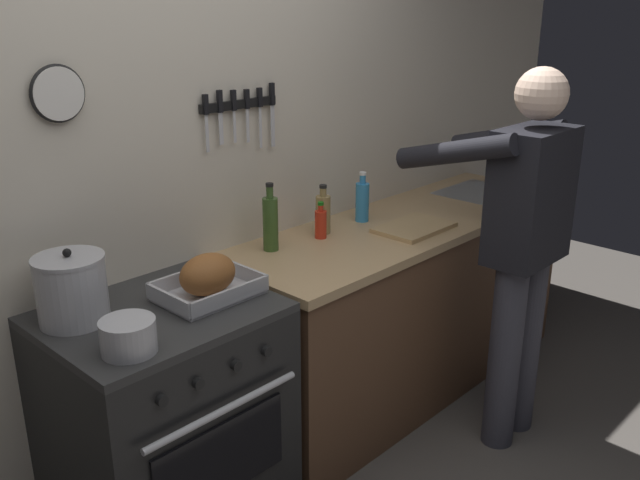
% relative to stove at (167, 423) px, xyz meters
% --- Properties ---
extents(wall_back, '(6.00, 0.13, 2.60)m').
position_rel_stove_xyz_m(wall_back, '(0.22, 0.36, 0.85)').
color(wall_back, beige).
rests_on(wall_back, ground).
extents(counter_block, '(2.03, 0.65, 0.90)m').
position_rel_stove_xyz_m(counter_block, '(1.43, 0.00, 0.01)').
color(counter_block, brown).
rests_on(counter_block, ground).
extents(stove, '(0.76, 0.67, 0.90)m').
position_rel_stove_xyz_m(stove, '(0.00, 0.00, 0.00)').
color(stove, black).
rests_on(stove, ground).
extents(person_cook, '(0.51, 0.63, 1.66)m').
position_rel_stove_xyz_m(person_cook, '(1.41, -0.60, 0.50)').
color(person_cook, '#383842').
rests_on(person_cook, ground).
extents(roasting_pan, '(0.35, 0.26, 0.16)m').
position_rel_stove_xyz_m(roasting_pan, '(0.19, -0.03, 0.52)').
color(roasting_pan, '#B7B7BC').
rests_on(roasting_pan, stove).
extents(stock_pot, '(0.23, 0.23, 0.25)m').
position_rel_stove_xyz_m(stock_pot, '(-0.23, 0.12, 0.56)').
color(stock_pot, '#B7B7BC').
rests_on(stock_pot, stove).
extents(saucepan, '(0.17, 0.17, 0.10)m').
position_rel_stove_xyz_m(saucepan, '(-0.22, -0.19, 0.50)').
color(saucepan, '#B7B7BC').
rests_on(saucepan, stove).
extents(cutting_board, '(0.36, 0.24, 0.02)m').
position_rel_stove_xyz_m(cutting_board, '(1.31, -0.12, 0.46)').
color(cutting_board, tan).
rests_on(cutting_board, counter_block).
extents(bottle_olive_oil, '(0.06, 0.06, 0.29)m').
position_rel_stove_xyz_m(bottle_olive_oil, '(0.67, 0.16, 0.57)').
color(bottle_olive_oil, '#385623').
rests_on(bottle_olive_oil, counter_block).
extents(bottle_dish_soap, '(0.06, 0.06, 0.24)m').
position_rel_stove_xyz_m(bottle_dish_soap, '(1.25, 0.15, 0.55)').
color(bottle_dish_soap, '#338CCC').
rests_on(bottle_dish_soap, counter_block).
extents(bottle_hot_sauce, '(0.05, 0.05, 0.17)m').
position_rel_stove_xyz_m(bottle_hot_sauce, '(0.93, 0.12, 0.52)').
color(bottle_hot_sauce, red).
rests_on(bottle_hot_sauce, counter_block).
extents(bottle_vinegar, '(0.07, 0.07, 0.22)m').
position_rel_stove_xyz_m(bottle_vinegar, '(0.99, 0.16, 0.54)').
color(bottle_vinegar, '#997F4C').
rests_on(bottle_vinegar, counter_block).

